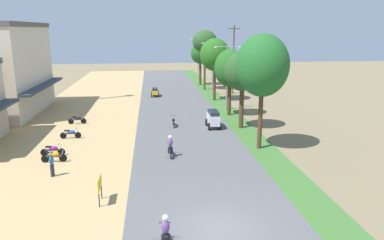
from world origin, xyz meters
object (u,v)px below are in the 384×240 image
streetlamp_mid (212,64)px  median_tree_second (243,71)px  median_tree_nearest (263,66)px  motorbike_ahead_second (170,146)px  parked_motorbike_second (53,150)px  median_tree_sixth (200,54)px  streetlamp_far (198,56)px  median_tree_fourth (215,55)px  median_tree_fifth (205,42)px  car_sedan_yellow (155,92)px  car_van_white (213,118)px  streetlamp_near (227,73)px  motorbike_ahead_third (173,121)px  street_signboard (100,185)px  median_tree_third (230,69)px  motorbike_foreground_rider (166,232)px  parked_motorbike_nearest (54,156)px  utility_pole_near (233,59)px  parked_motorbike_fourth (77,119)px  pedestrian_on_shoulder (52,163)px  parked_motorbike_third (71,133)px

streetlamp_mid → median_tree_second: bearing=-90.8°
median_tree_nearest → motorbike_ahead_second: 9.29m
parked_motorbike_second → median_tree_sixth: median_tree_sixth is taller
streetlamp_far → median_tree_fourth: bearing=-91.1°
median_tree_fifth → median_tree_second: bearing=-89.7°
median_tree_second → car_sedan_yellow: median_tree_second is taller
median_tree_nearest → car_van_white: bearing=111.6°
streetlamp_near → motorbike_ahead_third: (-6.72, -7.08, -3.82)m
street_signboard → motorbike_ahead_third: street_signboard is taller
median_tree_nearest → median_tree_second: 6.38m
median_tree_third → motorbike_foreground_rider: median_tree_third is taller
median_tree_second → streetlamp_near: streetlamp_near is taller
median_tree_sixth → median_tree_second: bearing=-89.8°
parked_motorbike_nearest → utility_pole_near: size_ratio=0.18×
streetlamp_near → street_signboard: bearing=-117.1°
parked_motorbike_nearest → median_tree_third: 20.99m
parked_motorbike_fourth → pedestrian_on_shoulder: (0.97, -13.74, 0.41)m
streetlamp_mid → street_signboard: bearing=-109.5°
parked_motorbike_nearest → parked_motorbike_third: 5.91m
streetlamp_near → motorbike_ahead_second: bearing=-115.4°
street_signboard → parked_motorbike_second: bearing=118.8°
pedestrian_on_shoulder → motorbike_ahead_third: pedestrian_on_shoulder is taller
median_tree_fourth → car_van_white: median_tree_fourth is taller
median_tree_fifth → median_tree_sixth: size_ratio=1.29×
motorbike_ahead_third → median_tree_fifth: bearing=74.0°
median_tree_third → median_tree_nearest: bearing=-90.4°
parked_motorbike_third → streetlamp_mid: 26.18m
streetlamp_near → car_van_white: streetlamp_near is taller
parked_motorbike_third → car_sedan_yellow: car_sedan_yellow is taller
median_tree_third → motorbike_ahead_second: size_ratio=4.02×
street_signboard → median_tree_nearest: size_ratio=0.17×
pedestrian_on_shoulder → car_van_white: bearing=41.0°
parked_motorbike_third → utility_pole_near: size_ratio=0.18×
parked_motorbike_third → street_signboard: 13.38m
streetlamp_near → motorbike_ahead_third: size_ratio=4.16×
parked_motorbike_third → median_tree_second: bearing=6.8°
median_tree_fourth → parked_motorbike_second: bearing=-127.5°
median_tree_sixth → streetlamp_mid: size_ratio=0.94×
motorbike_ahead_third → median_tree_second: bearing=-11.2°
street_signboard → median_tree_fourth: median_tree_fourth is taller
parked_motorbike_second → median_tree_second: (16.00, 6.33, 4.96)m
car_van_white → median_tree_sixth: bearing=84.8°
median_tree_third → car_van_white: median_tree_third is taller
parked_motorbike_second → median_tree_nearest: (15.93, 0.05, 6.07)m
pedestrian_on_shoulder → utility_pole_near: 35.38m
parked_motorbike_second → median_tree_sixth: size_ratio=0.25×
parked_motorbike_third → median_tree_second: median_tree_second is taller
motorbike_ahead_third → car_van_white: bearing=-14.4°
parked_motorbike_third → streetlamp_near: 19.27m
median_tree_second → motorbike_ahead_third: size_ratio=4.11×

